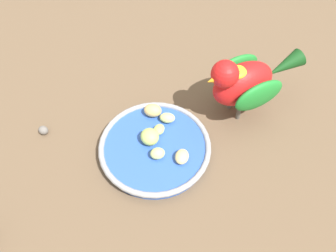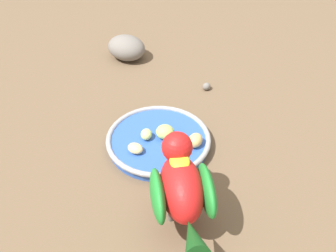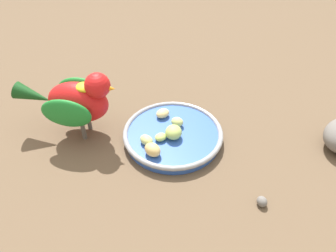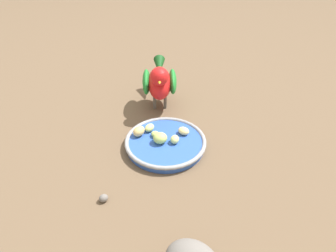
{
  "view_description": "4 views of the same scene",
  "coord_description": "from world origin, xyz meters",
  "px_view_note": "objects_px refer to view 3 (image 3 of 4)",
  "views": [
    {
      "loc": [
        0.12,
        -0.3,
        0.53
      ],
      "look_at": [
        0.0,
        0.03,
        0.06
      ],
      "focal_mm": 34.79,
      "sensor_mm": 36.0,
      "label": 1
    },
    {
      "loc": [
        0.48,
        0.41,
        0.59
      ],
      "look_at": [
        -0.02,
        0.02,
        0.06
      ],
      "focal_mm": 46.02,
      "sensor_mm": 36.0,
      "label": 2
    },
    {
      "loc": [
        -0.42,
        0.28,
        0.47
      ],
      "look_at": [
        -0.02,
        0.02,
        0.05
      ],
      "focal_mm": 34.16,
      "sensor_mm": 36.0,
      "label": 3
    },
    {
      "loc": [
        -0.48,
        -0.48,
        0.56
      ],
      "look_at": [
        0.01,
        0.01,
        0.05
      ],
      "focal_mm": 35.72,
      "sensor_mm": 36.0,
      "label": 4
    }
  ],
  "objects_px": {
    "apple_piece_1": "(153,150)",
    "apple_piece_3": "(161,137)",
    "apple_piece_4": "(174,132)",
    "apple_piece_5": "(146,140)",
    "pebble_0": "(262,201)",
    "apple_piece_2": "(179,123)",
    "feeding_bowl": "(171,135)",
    "parrot": "(76,100)",
    "apple_piece_0": "(163,113)"
  },
  "relations": [
    {
      "from": "apple_piece_0",
      "to": "parrot",
      "type": "bearing_deg",
      "value": 67.0
    },
    {
      "from": "pebble_0",
      "to": "parrot",
      "type": "bearing_deg",
      "value": 28.19
    },
    {
      "from": "apple_piece_0",
      "to": "apple_piece_1",
      "type": "xyz_separation_m",
      "value": [
        -0.09,
        0.08,
        0.0
      ]
    },
    {
      "from": "apple_piece_1",
      "to": "parrot",
      "type": "xyz_separation_m",
      "value": [
        0.16,
        0.08,
        0.06
      ]
    },
    {
      "from": "apple_piece_0",
      "to": "pebble_0",
      "type": "relative_size",
      "value": 1.58
    },
    {
      "from": "apple_piece_1",
      "to": "apple_piece_3",
      "type": "relative_size",
      "value": 1.38
    },
    {
      "from": "apple_piece_5",
      "to": "apple_piece_1",
      "type": "bearing_deg",
      "value": 170.71
    },
    {
      "from": "apple_piece_3",
      "to": "parrot",
      "type": "distance_m",
      "value": 0.19
    },
    {
      "from": "apple_piece_2",
      "to": "apple_piece_5",
      "type": "height_order",
      "value": "apple_piece_2"
    },
    {
      "from": "apple_piece_0",
      "to": "apple_piece_4",
      "type": "height_order",
      "value": "apple_piece_4"
    },
    {
      "from": "feeding_bowl",
      "to": "apple_piece_2",
      "type": "bearing_deg",
      "value": -70.33
    },
    {
      "from": "apple_piece_1",
      "to": "apple_piece_5",
      "type": "relative_size",
      "value": 1.18
    },
    {
      "from": "apple_piece_0",
      "to": "parrot",
      "type": "xyz_separation_m",
      "value": [
        0.07,
        0.16,
        0.06
      ]
    },
    {
      "from": "apple_piece_1",
      "to": "apple_piece_4",
      "type": "xyz_separation_m",
      "value": [
        0.02,
        -0.06,
        0.0
      ]
    },
    {
      "from": "parrot",
      "to": "pebble_0",
      "type": "distance_m",
      "value": 0.4
    },
    {
      "from": "apple_piece_1",
      "to": "pebble_0",
      "type": "xyz_separation_m",
      "value": [
        -0.19,
        -0.1,
        -0.02
      ]
    },
    {
      "from": "feeding_bowl",
      "to": "apple_piece_5",
      "type": "height_order",
      "value": "apple_piece_5"
    },
    {
      "from": "pebble_0",
      "to": "apple_piece_4",
      "type": "bearing_deg",
      "value": 11.36
    },
    {
      "from": "apple_piece_1",
      "to": "parrot",
      "type": "bearing_deg",
      "value": 28.06
    },
    {
      "from": "pebble_0",
      "to": "apple_piece_5",
      "type": "bearing_deg",
      "value": 23.59
    },
    {
      "from": "apple_piece_4",
      "to": "apple_piece_5",
      "type": "bearing_deg",
      "value": 75.54
    },
    {
      "from": "apple_piece_2",
      "to": "pebble_0",
      "type": "xyz_separation_m",
      "value": [
        -0.23,
        -0.02,
        -0.02
      ]
    },
    {
      "from": "apple_piece_5",
      "to": "apple_piece_4",
      "type": "bearing_deg",
      "value": -104.46
    },
    {
      "from": "apple_piece_4",
      "to": "parrot",
      "type": "xyz_separation_m",
      "value": [
        0.14,
        0.14,
        0.06
      ]
    },
    {
      "from": "apple_piece_1",
      "to": "parrot",
      "type": "height_order",
      "value": "parrot"
    },
    {
      "from": "apple_piece_2",
      "to": "parrot",
      "type": "height_order",
      "value": "parrot"
    },
    {
      "from": "parrot",
      "to": "apple_piece_0",
      "type": "bearing_deg",
      "value": 20.48
    },
    {
      "from": "feeding_bowl",
      "to": "pebble_0",
      "type": "relative_size",
      "value": 10.62
    },
    {
      "from": "pebble_0",
      "to": "apple_piece_0",
      "type": "bearing_deg",
      "value": 5.0
    },
    {
      "from": "apple_piece_0",
      "to": "apple_piece_3",
      "type": "xyz_separation_m",
      "value": [
        -0.06,
        0.04,
        -0.0
      ]
    },
    {
      "from": "pebble_0",
      "to": "apple_piece_1",
      "type": "bearing_deg",
      "value": 28.3
    },
    {
      "from": "apple_piece_5",
      "to": "pebble_0",
      "type": "xyz_separation_m",
      "value": [
        -0.22,
        -0.1,
        -0.02
      ]
    },
    {
      "from": "apple_piece_3",
      "to": "apple_piece_4",
      "type": "relative_size",
      "value": 0.71
    },
    {
      "from": "apple_piece_5",
      "to": "pebble_0",
      "type": "bearing_deg",
      "value": -156.41
    },
    {
      "from": "apple_piece_3",
      "to": "parrot",
      "type": "relative_size",
      "value": 0.14
    },
    {
      "from": "parrot",
      "to": "apple_piece_2",
      "type": "bearing_deg",
      "value": 9.18
    },
    {
      "from": "apple_piece_4",
      "to": "apple_piece_5",
      "type": "distance_m",
      "value": 0.06
    },
    {
      "from": "apple_piece_0",
      "to": "apple_piece_1",
      "type": "distance_m",
      "value": 0.12
    },
    {
      "from": "apple_piece_2",
      "to": "apple_piece_4",
      "type": "bearing_deg",
      "value": 127.64
    },
    {
      "from": "apple_piece_3",
      "to": "pebble_0",
      "type": "xyz_separation_m",
      "value": [
        -0.22,
        -0.07,
        -0.02
      ]
    },
    {
      "from": "apple_piece_3",
      "to": "apple_piece_5",
      "type": "distance_m",
      "value": 0.03
    },
    {
      "from": "parrot",
      "to": "pebble_0",
      "type": "bearing_deg",
      "value": -18.33
    },
    {
      "from": "apple_piece_0",
      "to": "apple_piece_3",
      "type": "relative_size",
      "value": 1.22
    },
    {
      "from": "apple_piece_5",
      "to": "pebble_0",
      "type": "distance_m",
      "value": 0.25
    },
    {
      "from": "apple_piece_3",
      "to": "apple_piece_5",
      "type": "relative_size",
      "value": 0.86
    },
    {
      "from": "apple_piece_2",
      "to": "parrot",
      "type": "relative_size",
      "value": 0.15
    },
    {
      "from": "apple_piece_5",
      "to": "apple_piece_3",
      "type": "bearing_deg",
      "value": -101.57
    },
    {
      "from": "apple_piece_2",
      "to": "pebble_0",
      "type": "bearing_deg",
      "value": -176.23
    },
    {
      "from": "feeding_bowl",
      "to": "apple_piece_3",
      "type": "distance_m",
      "value": 0.03
    },
    {
      "from": "feeding_bowl",
      "to": "apple_piece_1",
      "type": "distance_m",
      "value": 0.07
    }
  ]
}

